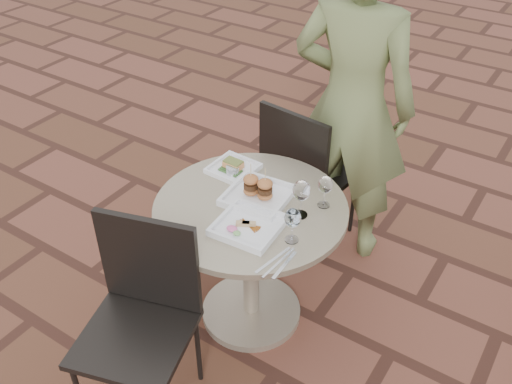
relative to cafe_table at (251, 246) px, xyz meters
The scene contains 13 objects.
ground 0.52m from the cafe_table, 124.08° to the left, with size 60.00×60.00×0.00m, color #592F23.
cafe_table is the anchor object (origin of this frame).
chair_far 0.66m from the cafe_table, 97.04° to the left, with size 0.49×0.49×0.93m.
chair_near 0.63m from the cafe_table, 102.13° to the right, with size 0.55×0.55×0.93m.
diner 0.92m from the cafe_table, 82.26° to the left, with size 0.67×0.44×1.84m, color #5E6839.
plate_salmon 0.40m from the cafe_table, 140.56° to the left, with size 0.22×0.22×0.06m.
plate_sliders 0.29m from the cafe_table, 91.52° to the left, with size 0.31×0.31×0.18m.
plate_tuna 0.31m from the cafe_table, 59.43° to the right, with size 0.29×0.29×0.03m.
wine_glass_right 0.47m from the cafe_table, 20.19° to the right, with size 0.07×0.07×0.17m.
wine_glass_mid 0.45m from the cafe_table, 16.05° to the left, with size 0.08×0.08×0.19m.
wine_glass_far 0.49m from the cafe_table, 33.80° to the left, with size 0.07×0.07×0.16m.
steel_ramekin 0.38m from the cafe_table, 143.27° to the left, with size 0.06×0.06×0.05m, color silver.
cutlery_set 0.47m from the cafe_table, 39.55° to the right, with size 0.10×0.22×0.00m, color silver, non-canonical shape.
Camera 1 is at (1.26, -1.87, 2.34)m, focal length 40.00 mm.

